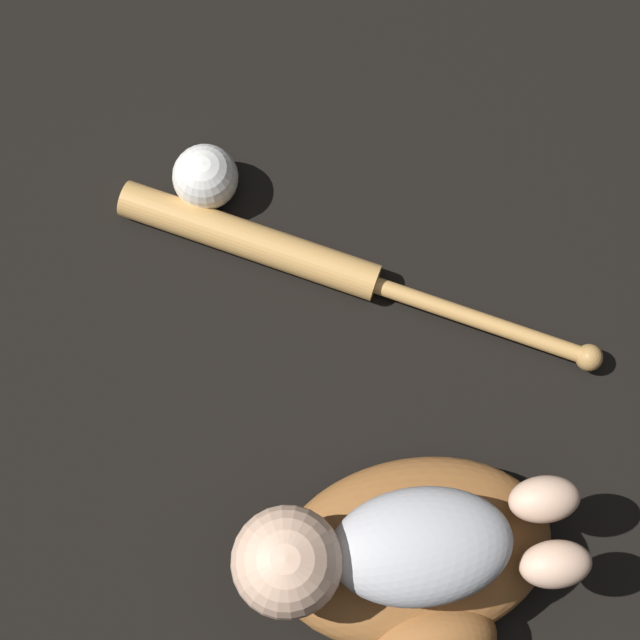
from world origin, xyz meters
name	(u,v)px	position (x,y,z in m)	size (l,w,h in m)	color
ground_plane	(431,494)	(0.00, 0.00, 0.00)	(6.00, 6.00, 0.00)	black
baseball_glove	(417,566)	(0.07, 0.05, 0.05)	(0.36, 0.31, 0.10)	#935B2D
baby_figure	(382,551)	(0.10, 0.02, 0.14)	(0.35, 0.25, 0.11)	#B2B2B7
baseball_bat	(293,257)	(-0.03, -0.32, 0.02)	(0.37, 0.51, 0.04)	tan
baseball	(204,178)	(0.00, -0.46, 0.04)	(0.08, 0.08, 0.08)	white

